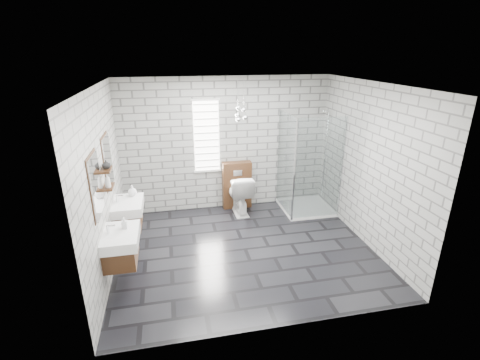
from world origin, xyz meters
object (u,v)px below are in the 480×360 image
object	(u,v)px
shower_enclosure	(305,189)
toilet	(239,193)
vanity_left	(118,239)
vanity_right	(126,207)
cistern_panel	(237,185)

from	to	relation	value
shower_enclosure	toilet	world-z (taller)	shower_enclosure
shower_enclosure	vanity_left	bearing A→B (deg)	-152.75
vanity_right	toilet	bearing A→B (deg)	25.07
vanity_right	cistern_panel	xyz separation A→B (m)	(2.10, 1.23, -0.26)
vanity_left	toilet	world-z (taller)	vanity_left
vanity_right	cistern_panel	distance (m)	2.45
vanity_right	cistern_panel	size ratio (longest dim) A/B	1.57
cistern_panel	toilet	distance (m)	0.27
vanity_left	shower_enclosure	bearing A→B (deg)	27.25
cistern_panel	shower_enclosure	world-z (taller)	shower_enclosure
vanity_left	vanity_right	xyz separation A→B (m)	(0.00, 1.04, 0.00)
vanity_right	toilet	world-z (taller)	vanity_right
vanity_right	shower_enclosure	bearing A→B (deg)	11.86
cistern_panel	toilet	bearing A→B (deg)	-90.00
vanity_right	cistern_panel	world-z (taller)	vanity_right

